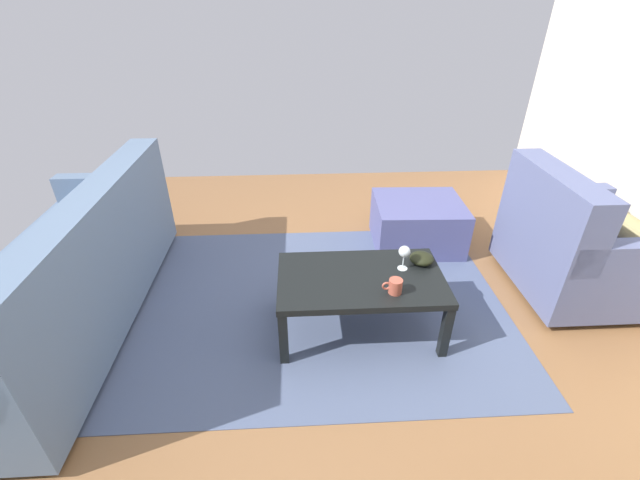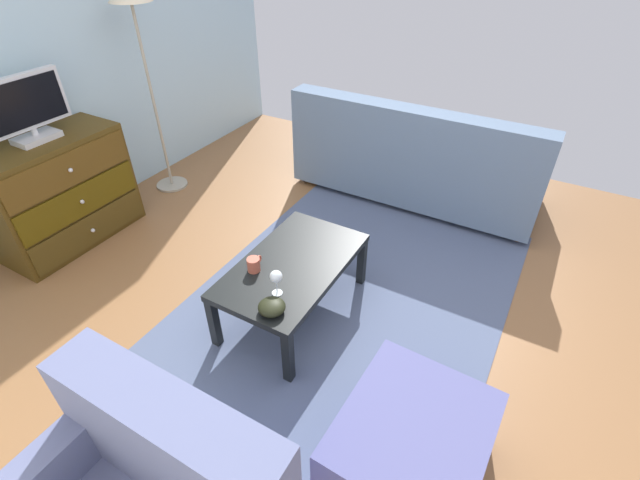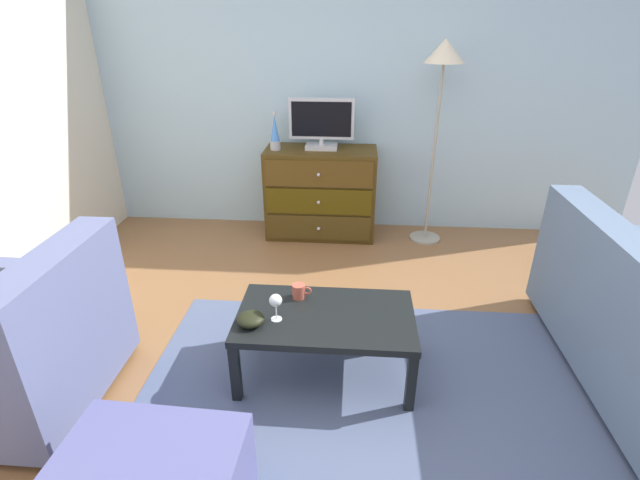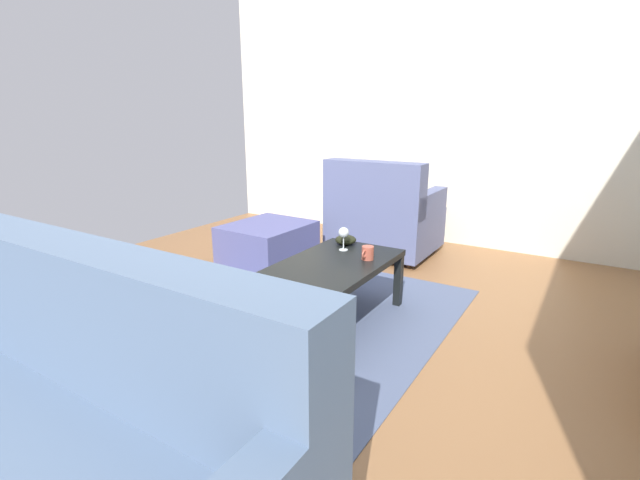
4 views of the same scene
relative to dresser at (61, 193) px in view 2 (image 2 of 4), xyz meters
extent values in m
cube|color=#8C5F39|center=(0.26, -1.98, -0.43)|extent=(5.21, 5.07, 0.05)
cube|color=#A6C6D7|center=(0.26, 0.31, 0.98)|extent=(5.21, 0.12, 2.78)
cube|color=#4E5A78|center=(0.46, -2.18, -0.41)|extent=(2.60, 1.90, 0.01)
cube|color=#4A3511|center=(0.00, 0.01, 0.00)|extent=(0.99, 0.45, 0.82)
cube|color=#473512|center=(0.00, -0.23, -0.25)|extent=(0.93, 0.02, 0.23)
sphere|color=silver|center=(0.00, -0.24, -0.25)|extent=(0.03, 0.03, 0.03)
cube|color=#4B3908|center=(0.00, -0.23, 0.00)|extent=(0.93, 0.02, 0.23)
sphere|color=silver|center=(0.00, -0.24, 0.00)|extent=(0.03, 0.03, 0.03)
cube|color=#513711|center=(0.00, -0.23, 0.25)|extent=(0.93, 0.02, 0.23)
sphere|color=silver|center=(0.00, -0.24, 0.25)|extent=(0.03, 0.03, 0.03)
cube|color=silver|center=(0.00, 0.03, 0.43)|extent=(0.28, 0.18, 0.04)
cylinder|color=silver|center=(0.00, 0.03, 0.47)|extent=(0.04, 0.04, 0.05)
cube|color=silver|center=(0.00, 0.03, 0.67)|extent=(0.57, 0.05, 0.35)
cube|color=black|center=(0.00, 0.00, 0.67)|extent=(0.52, 0.01, 0.30)
cube|color=black|center=(-0.29, -1.66, -0.23)|extent=(0.05, 0.05, 0.36)
cube|color=black|center=(0.63, -1.66, -0.23)|extent=(0.05, 0.05, 0.36)
cube|color=black|center=(-0.29, -2.17, -0.23)|extent=(0.05, 0.05, 0.36)
cube|color=black|center=(0.63, -2.17, -0.23)|extent=(0.05, 0.05, 0.36)
cube|color=black|center=(0.17, -1.92, -0.03)|extent=(0.98, 0.57, 0.04)
cylinder|color=silver|center=(-0.09, -1.99, -0.01)|extent=(0.06, 0.06, 0.00)
cylinder|color=silver|center=(-0.09, -1.99, 0.04)|extent=(0.01, 0.01, 0.09)
sphere|color=silver|center=(-0.09, -1.99, 0.11)|extent=(0.07, 0.07, 0.07)
cylinder|color=#B2523F|center=(0.01, -1.76, 0.03)|extent=(0.08, 0.08, 0.08)
torus|color=#B2523F|center=(0.06, -1.76, 0.04)|extent=(0.05, 0.01, 0.05)
ellipsoid|color=black|center=(-0.22, -2.04, 0.02)|extent=(0.15, 0.15, 0.07)
cylinder|color=#332319|center=(2.36, -3.04, -0.38)|extent=(0.05, 0.05, 0.05)
cylinder|color=#332319|center=(2.36, -1.10, -0.38)|extent=(0.05, 0.05, 0.05)
cylinder|color=#332319|center=(1.67, -3.04, -0.38)|extent=(0.05, 0.05, 0.05)
cylinder|color=#332319|center=(1.67, -1.10, -0.38)|extent=(0.05, 0.05, 0.05)
cube|color=slate|center=(2.02, -2.07, -0.18)|extent=(0.85, 2.09, 0.36)
cube|color=slate|center=(1.69, -2.07, 0.24)|extent=(0.20, 2.09, 0.47)
cube|color=slate|center=(2.02, -3.06, 0.10)|extent=(0.81, 0.12, 0.20)
cube|color=slate|center=(2.02, -1.08, 0.10)|extent=(0.81, 0.12, 0.20)
cylinder|color=#332319|center=(-1.07, -1.88, -0.38)|extent=(0.05, 0.05, 0.05)
cube|color=slate|center=(-1.09, -2.25, 0.24)|extent=(0.20, 0.91, 0.47)
cube|color=#525589|center=(-0.45, -2.92, -0.22)|extent=(0.72, 0.63, 0.38)
cylinder|color=#A59E8C|center=(0.98, -0.05, -0.40)|extent=(0.28, 0.28, 0.02)
cylinder|color=#A59E8C|center=(0.98, -0.05, 0.37)|extent=(0.02, 0.02, 1.53)
camera|label=1|loc=(0.52, 0.03, 1.42)|focal=23.14mm
camera|label=2|loc=(-1.54, -3.08, 1.70)|focal=25.19mm
camera|label=3|loc=(0.31, -4.02, 1.46)|focal=25.85mm
camera|label=4|loc=(2.44, -0.59, 0.87)|focal=25.20mm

